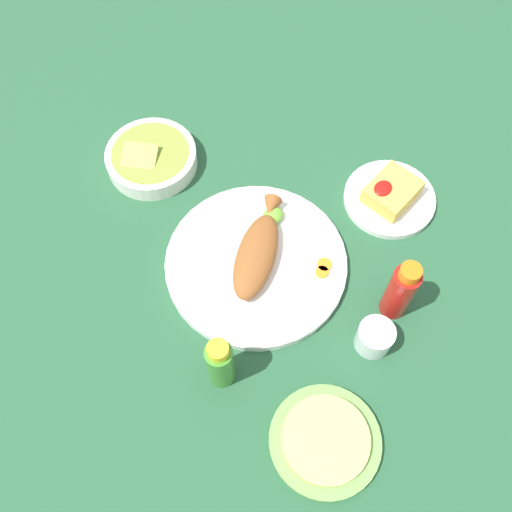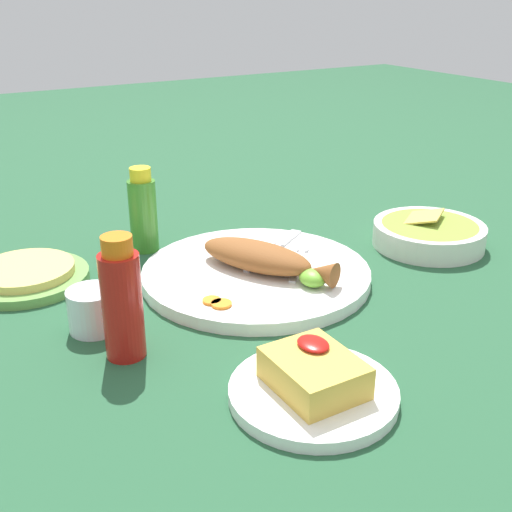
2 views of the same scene
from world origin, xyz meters
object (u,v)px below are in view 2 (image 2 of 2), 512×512
Objects in this scene: main_plate at (256,274)px; hot_sauce_bottle_green at (143,212)px; tortilla_plate at (26,278)px; fried_fish at (262,257)px; fork_far at (302,253)px; hot_sauce_bottle_red at (122,301)px; guacamole_bowl at (429,233)px; salt_cup at (93,312)px; fork_near at (277,247)px; side_plate_fries at (313,393)px.

hot_sauce_bottle_green is (0.19, 0.10, 0.06)m from main_plate.
fried_fish is at bearing -119.82° from tortilla_plate.
fork_far is 0.35m from hot_sauce_bottle_red.
guacamole_bowl is at bearing -58.57° from fork_far.
guacamole_bowl is 1.02× the size of tortilla_plate.
hot_sauce_bottle_red is 2.38× the size of salt_cup.
fried_fish is 0.31m from guacamole_bowl.
main_plate is 0.22m from hot_sauce_bottle_green.
hot_sauce_bottle_green is at bearing 106.84° from fork_near.
fork_near reaches higher than tortilla_plate.
main_plate is 0.34m from tortilla_plate.
fork_far is at bearing -32.41° from side_plate_fries.
side_plate_fries and tortilla_plate have the same top height.
side_plate_fries is at bearing 132.55° from fried_fish.
hot_sauce_bottle_red reaches higher than hot_sauce_bottle_green.
side_plate_fries is at bearing -170.75° from fork_far.
salt_cup is at bearing 137.04° from fork_far.
fried_fish is at bearing 143.87° from fork_far.
salt_cup is at bearing 144.46° from hot_sauce_bottle_green.
fried_fish is 1.45× the size of hot_sauce_bottle_red.
hot_sauce_bottle_green is 0.21m from tortilla_plate.
guacamole_bowl reaches higher than main_plate.
fork_near is 0.90× the size of side_plate_fries.
main_plate is 0.09m from fork_far.
main_plate is 0.09m from fork_near.
salt_cup is at bearing 30.24° from side_plate_fries.
main_plate is 0.25m from salt_cup.
hot_sauce_bottle_red reaches higher than salt_cup.
salt_cup is (-0.07, 0.32, 0.00)m from fork_near.
guacamole_bowl reaches higher than fork_near.
main_plate is 2.23× the size of hot_sauce_bottle_red.
main_plate is 2.42× the size of hot_sauce_bottle_green.
hot_sauce_bottle_green reaches higher than fried_fish.
guacamole_bowl is at bearing -82.91° from hot_sauce_bottle_red.
hot_sauce_bottle_green is (0.20, 0.10, 0.03)m from fried_fish.
fried_fish is at bearing -153.10° from main_plate.
hot_sauce_bottle_red reaches higher than fork_far.
tortilla_plate is (0.45, 0.20, 0.00)m from side_plate_fries.
hot_sauce_bottle_red is 0.09m from salt_cup.
side_plate_fries is (-0.34, 0.17, -0.01)m from fork_near.
salt_cup is 0.57m from guacamole_bowl.
side_plate_fries is 0.49m from guacamole_bowl.
guacamole_bowl is at bearing -58.60° from side_plate_fries.
main_plate is 5.33× the size of salt_cup.
fork_near is 0.33m from salt_cup.
side_plate_fries is 0.98× the size of guacamole_bowl.
fork_near is 0.38m from tortilla_plate.
fork_near is (0.05, -0.07, 0.01)m from main_plate.
fried_fish is 1.48× the size of fork_far.
fork_far is 0.27m from hot_sauce_bottle_green.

